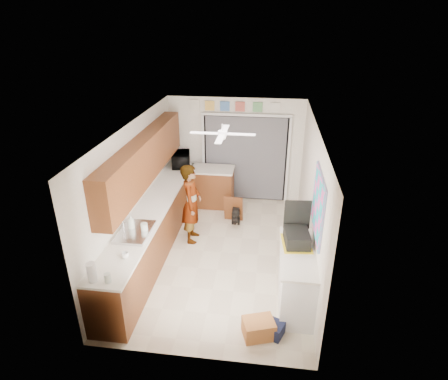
{
  "coord_description": "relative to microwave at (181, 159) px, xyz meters",
  "views": [
    {
      "loc": [
        0.84,
        -6.03,
        4.16
      ],
      "look_at": [
        0.0,
        0.4,
        1.15
      ],
      "focal_mm": 30.0,
      "sensor_mm": 36.0,
      "label": 1
    }
  ],
  "objects": [
    {
      "name": "peninsula_top",
      "position": [
        0.74,
        -0.06,
        -0.18
      ],
      "size": [
        1.04,
        0.64,
        0.04
      ],
      "primitive_type": "cube",
      "color": "white",
      "rests_on": "peninsula_base"
    },
    {
      "name": "suitcase_rim",
      "position": [
        2.56,
        -3.04,
        -0.17
      ],
      "size": [
        0.5,
        0.62,
        0.02
      ],
      "primitive_type": "cube",
      "rotation": [
        0.0,
        0.0,
        0.1
      ],
      "color": "yellow",
      "rests_on": "suitcase"
    },
    {
      "name": "wall_back",
      "position": [
        1.24,
        0.44,
        0.15
      ],
      "size": [
        3.2,
        0.0,
        3.2
      ],
      "primitive_type": "plane",
      "rotation": [
        1.57,
        0.0,
        0.0
      ],
      "color": "white",
      "rests_on": "ground"
    },
    {
      "name": "header_frame_4",
      "position": [
        2.14,
        0.41,
        1.2
      ],
      "size": [
        0.22,
        0.02,
        0.22
      ],
      "primitive_type": "cube",
      "color": "white",
      "rests_on": "wall_back"
    },
    {
      "name": "header_frame_3",
      "position": [
        1.74,
        0.41,
        1.2
      ],
      "size": [
        0.22,
        0.02,
        0.22
      ],
      "primitive_type": "cube",
      "color": "#5DA465",
      "rests_on": "wall_back"
    },
    {
      "name": "ceiling_fan",
      "position": [
        1.24,
        -1.86,
        1.22
      ],
      "size": [
        1.14,
        1.14,
        0.24
      ],
      "primitive_type": "cube",
      "color": "white",
      "rests_on": "ceiling"
    },
    {
      "name": "cardboard_box",
      "position": [
        2.05,
        -4.07,
        -0.97
      ],
      "size": [
        0.51,
        0.44,
        0.27
      ],
      "primitive_type": "cube",
      "rotation": [
        0.0,
        0.0,
        0.32
      ],
      "color": "#B36938",
      "rests_on": "floor"
    },
    {
      "name": "peninsula_base",
      "position": [
        0.74,
        -0.06,
        -0.65
      ],
      "size": [
        1.0,
        0.6,
        0.9
      ],
      "primitive_type": "cube",
      "color": "brown",
      "rests_on": "floor"
    },
    {
      "name": "right_counter_base",
      "position": [
        2.59,
        -3.26,
        -0.65
      ],
      "size": [
        0.5,
        1.4,
        0.9
      ],
      "primitive_type": "cube",
      "color": "white",
      "rests_on": "floor"
    },
    {
      "name": "ceiling",
      "position": [
        1.24,
        -2.06,
        1.4
      ],
      "size": [
        5.0,
        5.0,
        0.0
      ],
      "primitive_type": "plane",
      "rotation": [
        3.14,
        0.0,
        0.0
      ],
      "color": "white",
      "rests_on": "ground"
    },
    {
      "name": "abstract_painting",
      "position": [
        2.82,
        -3.06,
        0.55
      ],
      "size": [
        0.03,
        1.15,
        0.95
      ],
      "primitive_type": "cube",
      "color": "#DB50AC",
      "rests_on": "wall_right"
    },
    {
      "name": "header_frame_2",
      "position": [
        1.34,
        0.41,
        1.2
      ],
      "size": [
        0.22,
        0.02,
        0.22
      ],
      "primitive_type": "cube",
      "color": "#C05448",
      "rests_on": "wall_back"
    },
    {
      "name": "microwave",
      "position": [
        0.0,
        0.0,
        0.0
      ],
      "size": [
        0.51,
        0.66,
        0.33
      ],
      "primitive_type": "imported",
      "rotation": [
        0.0,
        0.0,
        1.77
      ],
      "color": "black",
      "rests_on": "left_countertop"
    },
    {
      "name": "floor",
      "position": [
        1.24,
        -2.06,
        -1.1
      ],
      "size": [
        5.0,
        5.0,
        0.0
      ],
      "primitive_type": "plane",
      "color": "beige",
      "rests_on": "ground"
    },
    {
      "name": "door_trim_right",
      "position": [
        2.51,
        0.38,
        -0.05
      ],
      "size": [
        0.06,
        0.04,
        2.1
      ],
      "primitive_type": "cube",
      "color": "white",
      "rests_on": "wall_back"
    },
    {
      "name": "header_frame_0",
      "position": [
        0.64,
        0.41,
        1.2
      ],
      "size": [
        0.22,
        0.02,
        0.22
      ],
      "primitive_type": "cube",
      "color": "#EFBC4F",
      "rests_on": "wall_back"
    },
    {
      "name": "upper_cabinets",
      "position": [
        -0.2,
        -1.86,
        0.7
      ],
      "size": [
        0.32,
        4.0,
        0.8
      ],
      "primitive_type": "cube",
      "color": "brown",
      "rests_on": "wall_left"
    },
    {
      "name": "left_base_cabinets",
      "position": [
        -0.06,
        -2.06,
        -0.65
      ],
      "size": [
        0.6,
        4.8,
        0.9
      ],
      "primitive_type": "cube",
      "color": "brown",
      "rests_on": "floor"
    },
    {
      "name": "back_opening_recess",
      "position": [
        1.49,
        0.41,
        -0.05
      ],
      "size": [
        2.0,
        0.06,
        2.1
      ],
      "primitive_type": "cube",
      "color": "black",
      "rests_on": "wall_back"
    },
    {
      "name": "cup",
      "position": [
        0.04,
        -3.75,
        -0.12
      ],
      "size": [
        0.15,
        0.15,
        0.09
      ],
      "primitive_type": "imported",
      "rotation": [
        0.0,
        0.0,
        0.41
      ],
      "color": "white",
      "rests_on": "left_countertop"
    },
    {
      "name": "jar_b",
      "position": [
        0.02,
        -4.31,
        -0.1
      ],
      "size": [
        0.11,
        0.11,
        0.13
      ],
      "primitive_type": "cylinder",
      "rotation": [
        0.0,
        0.0,
        0.25
      ],
      "color": "silver",
      "rests_on": "left_countertop"
    },
    {
      "name": "sink_basin",
      "position": [
        -0.05,
        -3.06,
        -0.15
      ],
      "size": [
        0.5,
        0.76,
        0.06
      ],
      "primitive_type": "cube",
      "color": "silver",
      "rests_on": "left_countertop"
    },
    {
      "name": "man",
      "position": [
        0.59,
        -1.66,
        -0.29
      ],
      "size": [
        0.42,
        0.61,
        1.63
      ],
      "primitive_type": "imported",
      "rotation": [
        0.0,
        0.0,
        1.62
      ],
      "color": "white",
      "rests_on": "floor"
    },
    {
      "name": "door_trim_head",
      "position": [
        1.49,
        0.38,
        1.02
      ],
      "size": [
        2.1,
        0.04,
        0.06
      ],
      "primitive_type": "cube",
      "color": "white",
      "rests_on": "wall_back"
    },
    {
      "name": "wall_left",
      "position": [
        -0.36,
        -2.06,
        0.15
      ],
      "size": [
        0.0,
        5.0,
        5.0
      ],
      "primitive_type": "plane",
      "rotation": [
        1.57,
        0.0,
        1.57
      ],
      "color": "white",
      "rests_on": "ground"
    },
    {
      "name": "door_trim_left",
      "position": [
        0.47,
        0.38,
        -0.05
      ],
      "size": [
        0.06,
        0.04,
        2.1
      ],
      "primitive_type": "cube",
      "color": "white",
      "rests_on": "wall_back"
    },
    {
      "name": "route66_sign",
      "position": [
        0.29,
        0.41,
        1.2
      ],
      "size": [
        0.22,
        0.02,
        0.26
      ],
      "primitive_type": "cube",
      "color": "silver",
      "rests_on": "wall_back"
    },
    {
      "name": "jar_a",
      "position": [
        0.1,
        -3.02,
        -0.09
      ],
      "size": [
        0.12,
        0.12,
        0.16
      ],
      "primitive_type": "cylinder",
      "rotation": [
        0.0,
        0.0,
        0.06
      ],
      "color": "silver",
      "rests_on": "left_countertop"
    },
    {
      "name": "faucet",
      "position": [
        -0.24,
        -3.06,
        -0.05
      ],
      "size": [
        0.03,
        0.03,
        0.22
      ],
      "primitive_type": "cylinder",
      "color": "silver",
      "rests_on": "left_countertop"
    },
    {
      "name": "left_countertop",
      "position": [
        -0.05,
        -2.06,
        -0.18
      ],
      "size": [
        0.62,
        4.8,
        0.04
      ],
      "primitive_type": "cube",
      "color": "white",
      "rests_on": "left_base_cabinets"
    },
    {
      "name": "right_counter_top",
      "position": [
        2.58,
        -3.26,
        -0.18
      ],
      "size": [
        0.54,
        1.44,
        0.04
      ],
      "primitive_type": "cube",
      "color": "white",
      "rests_on": "right_counter_base"
    },
    {
      "name": "header_frame_1",
      "position": [
        0.99,
        0.41,
        1.2
      ],
      "size": [
        0.22,
        0.02,
        0.22
      ],
      "primitive_type": "cube",
      "color": "#4A7DC7",
      "rests_on": "wall_back"
    },
    {
      "name": "dog",
      "position": [
        1.4,
        -0.83,
        -0.89
      ],
      "size": [
        0.24,
        0.54,
        0.42
      ],
      "primitive_type": "cube",
      "rotation": [
        0.0,
        0.0,
        0.03
      ],
      "color": "black",
      "rests_on": "floor"
    },
    {
      "name": "navy_crate",
      "position": [
        2.24,
        -4.01,
        -1.01
      ],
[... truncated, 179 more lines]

